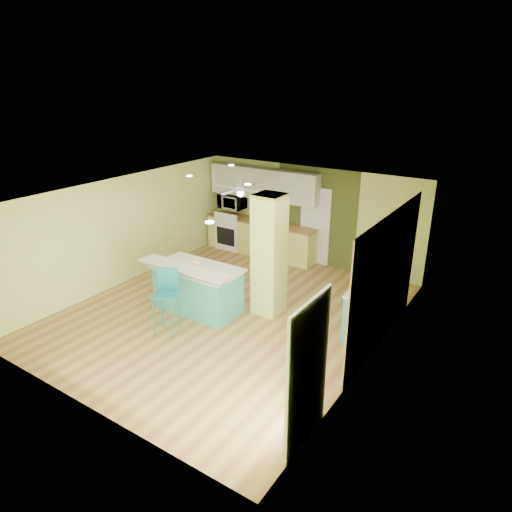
% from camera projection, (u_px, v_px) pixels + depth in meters
% --- Properties ---
extents(floor, '(6.00, 7.00, 0.01)m').
position_uv_depth(floor, '(229.00, 313.00, 9.48)').
color(floor, olive).
rests_on(floor, ground).
extents(ceiling, '(6.00, 7.00, 0.01)m').
position_uv_depth(ceiling, '(227.00, 194.00, 8.56)').
color(ceiling, white).
rests_on(ceiling, wall_back).
extents(wall_back, '(6.00, 0.01, 2.50)m').
position_uv_depth(wall_back, '(309.00, 215.00, 11.74)').
color(wall_back, '#D4E178').
rests_on(wall_back, floor).
extents(wall_front, '(6.00, 0.01, 2.50)m').
position_uv_depth(wall_front, '(76.00, 334.00, 6.30)').
color(wall_front, '#D4E178').
rests_on(wall_front, floor).
extents(wall_left, '(0.01, 7.00, 2.50)m').
position_uv_depth(wall_left, '(124.00, 230.00, 10.56)').
color(wall_left, '#D4E178').
rests_on(wall_left, floor).
extents(wall_right, '(0.01, 7.00, 2.50)m').
position_uv_depth(wall_right, '(375.00, 293.00, 7.48)').
color(wall_right, '#D4E178').
rests_on(wall_right, floor).
extents(wood_panel, '(0.02, 3.40, 2.50)m').
position_uv_depth(wood_panel, '(386.00, 281.00, 7.96)').
color(wood_panel, '#9B7B59').
rests_on(wood_panel, floor).
extents(olive_accent, '(2.20, 0.02, 2.50)m').
position_uv_depth(olive_accent, '(316.00, 216.00, 11.63)').
color(olive_accent, '#475221').
rests_on(olive_accent, floor).
extents(interior_door, '(0.82, 0.05, 2.00)m').
position_uv_depth(interior_door, '(315.00, 226.00, 11.70)').
color(interior_door, white).
rests_on(interior_door, floor).
extents(french_door, '(0.04, 1.08, 2.10)m').
position_uv_depth(french_door, '(308.00, 374.00, 5.79)').
color(french_door, silver).
rests_on(french_door, floor).
extents(column, '(0.55, 0.55, 2.50)m').
position_uv_depth(column, '(269.00, 255.00, 9.08)').
color(column, '#BCC85C').
rests_on(column, floor).
extents(kitchen_run, '(3.25, 0.63, 0.94)m').
position_uv_depth(kitchen_run, '(261.00, 238.00, 12.46)').
color(kitchen_run, '#E0DD75').
rests_on(kitchen_run, floor).
extents(stove, '(0.76, 0.66, 1.08)m').
position_uv_depth(stove, '(232.00, 232.00, 12.94)').
color(stove, white).
rests_on(stove, floor).
extents(upper_cabinets, '(3.20, 0.34, 0.80)m').
position_uv_depth(upper_cabinets, '(263.00, 183.00, 12.01)').
color(upper_cabinets, silver).
rests_on(upper_cabinets, wall_back).
extents(microwave, '(0.70, 0.48, 0.39)m').
position_uv_depth(microwave, '(232.00, 202.00, 12.62)').
color(microwave, white).
rests_on(microwave, wall_back).
extents(ceiling_fan, '(1.41, 1.41, 0.61)m').
position_uv_depth(ceiling_fan, '(240.00, 189.00, 10.84)').
color(ceiling_fan, white).
rests_on(ceiling_fan, ceiling).
extents(pendant_lamp, '(0.14, 0.14, 0.69)m').
position_uv_depth(pendant_lamp, '(374.00, 240.00, 8.01)').
color(pendant_lamp, white).
rests_on(pendant_lamp, ceiling).
extents(wall_decor, '(0.03, 0.90, 0.70)m').
position_uv_depth(wall_decor, '(390.00, 261.00, 8.01)').
color(wall_decor, brown).
rests_on(wall_decor, wood_panel).
extents(peninsula, '(2.08, 1.12, 1.11)m').
position_uv_depth(peninsula, '(198.00, 288.00, 9.40)').
color(peninsula, teal).
rests_on(peninsula, floor).
extents(bar_stool, '(0.54, 0.54, 1.27)m').
position_uv_depth(bar_stool, '(167.00, 291.00, 8.50)').
color(bar_stool, teal).
rests_on(bar_stool, floor).
extents(side_counter, '(0.64, 1.51, 0.97)m').
position_uv_depth(side_counter, '(372.00, 308.00, 8.62)').
color(side_counter, teal).
rests_on(side_counter, floor).
extents(fruit_bowl, '(0.37, 0.37, 0.07)m').
position_uv_depth(fruit_bowl, '(269.00, 222.00, 12.12)').
color(fruit_bowl, '#372616').
rests_on(fruit_bowl, kitchen_run).
extents(canister, '(0.17, 0.17, 0.15)m').
position_uv_depth(canister, '(196.00, 265.00, 9.14)').
color(canister, yellow).
rests_on(canister, peninsula).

